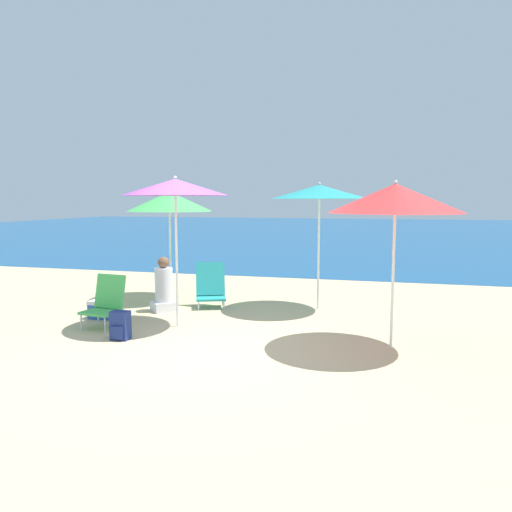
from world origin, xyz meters
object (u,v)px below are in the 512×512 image
at_px(beach_umbrella_red, 395,198).
at_px(beach_chair_teal, 211,287).
at_px(beach_umbrella_green, 169,202).
at_px(beach_umbrella_purple, 175,187).
at_px(beach_chair_green, 106,301).
at_px(beach_umbrella_teal, 319,192).
at_px(cooler_box, 104,309).
at_px(backpack_navy, 120,326).
at_px(person_seated_near, 164,289).

bearing_deg(beach_umbrella_red, beach_chair_teal, 150.13).
relative_size(beach_umbrella_red, beach_umbrella_green, 1.02).
relative_size(beach_umbrella_purple, beach_chair_green, 2.87).
bearing_deg(beach_umbrella_teal, beach_umbrella_red, -59.21).
bearing_deg(beach_umbrella_green, cooler_box, -103.09).
bearing_deg(cooler_box, beach_chair_teal, 42.93).
height_order(beach_umbrella_purple, beach_chair_green, beach_umbrella_purple).
xyz_separation_m(beach_umbrella_red, beach_chair_teal, (-3.09, 1.78, -1.55)).
bearing_deg(cooler_box, beach_chair_green, -54.36).
height_order(beach_umbrella_red, beach_umbrella_green, beach_umbrella_red).
bearing_deg(backpack_navy, beach_umbrella_red, 8.67).
bearing_deg(beach_umbrella_green, beach_chair_green, -90.75).
height_order(beach_umbrella_red, beach_umbrella_purple, beach_umbrella_purple).
bearing_deg(backpack_navy, beach_umbrella_teal, 48.17).
bearing_deg(person_seated_near, beach_chair_green, -60.56).
bearing_deg(cooler_box, beach_umbrella_red, -6.56).
bearing_deg(beach_chair_green, cooler_box, 133.58).
bearing_deg(beach_umbrella_purple, cooler_box, 172.30).
xyz_separation_m(beach_chair_teal, backpack_navy, (-0.45, -2.32, -0.16)).
bearing_deg(beach_umbrella_teal, beach_chair_teal, -171.64).
height_order(beach_umbrella_green, backpack_navy, beach_umbrella_green).
relative_size(beach_umbrella_teal, person_seated_near, 2.35).
distance_m(beach_umbrella_green, beach_chair_green, 2.65).
relative_size(beach_umbrella_teal, beach_umbrella_purple, 0.98).
bearing_deg(beach_chair_teal, beach_umbrella_teal, -13.70).
relative_size(beach_umbrella_teal, beach_chair_green, 2.80).
distance_m(beach_umbrella_red, beach_chair_green, 4.36).
height_order(beach_umbrella_green, cooler_box, beach_umbrella_green).
height_order(beach_umbrella_red, person_seated_near, beach_umbrella_red).
height_order(beach_umbrella_purple, cooler_box, beach_umbrella_purple).
bearing_deg(beach_umbrella_teal, beach_umbrella_purple, -137.23).
distance_m(beach_umbrella_green, person_seated_near, 1.79).
relative_size(backpack_navy, cooler_box, 0.97).
bearing_deg(beach_umbrella_teal, backpack_navy, -131.83).
xyz_separation_m(beach_chair_green, person_seated_near, (0.35, 1.23, -0.01)).
bearing_deg(backpack_navy, cooler_box, 130.88).
distance_m(beach_umbrella_purple, beach_umbrella_green, 2.13).
xyz_separation_m(beach_umbrella_purple, beach_chair_green, (-1.00, -0.33, -1.67)).
bearing_deg(beach_umbrella_red, beach_chair_green, 179.99).
xyz_separation_m(beach_umbrella_red, beach_umbrella_teal, (-1.22, 2.05, 0.12)).
bearing_deg(beach_chair_green, beach_umbrella_red, 7.93).
bearing_deg(person_seated_near, beach_umbrella_purple, -9.10).
distance_m(beach_umbrella_teal, beach_umbrella_green, 2.84).
bearing_deg(beach_umbrella_purple, backpack_navy, -117.71).
distance_m(beach_umbrella_teal, cooler_box, 4.04).
bearing_deg(cooler_box, beach_umbrella_teal, 25.48).
distance_m(beach_umbrella_red, beach_umbrella_green, 4.62).
relative_size(beach_umbrella_red, beach_umbrella_teal, 0.98).
bearing_deg(beach_umbrella_purple, beach_umbrella_teal, 42.77).
relative_size(beach_umbrella_green, beach_chair_teal, 2.68).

